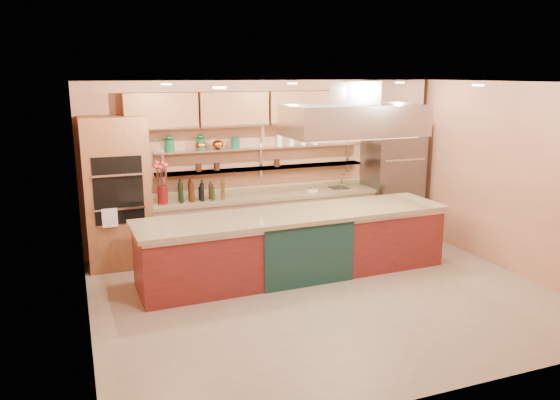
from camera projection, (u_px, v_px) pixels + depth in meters
name	position (u px, v px, depth m)	size (l,w,h in m)	color
floor	(325.00, 295.00, 7.36)	(6.00, 5.00, 0.02)	gray
ceiling	(329.00, 82.00, 6.72)	(6.00, 5.00, 0.02)	black
wall_back	(263.00, 164.00, 9.32)	(6.00, 0.04, 2.80)	tan
wall_front	(451.00, 250.00, 4.77)	(6.00, 0.04, 2.80)	tan
wall_left	(81.00, 214.00, 6.00)	(0.04, 5.00, 2.80)	tan
wall_right	(509.00, 178.00, 8.09)	(0.04, 5.00, 2.80)	tan
oven_stack	(117.00, 193.00, 8.23)	(0.95, 0.64, 2.30)	#955A36
refrigerator	(392.00, 179.00, 9.89)	(0.95, 0.72, 2.10)	slate
back_counter	(267.00, 221.00, 9.24)	(3.84, 0.64, 0.93)	tan
wall_shelf_lower	(263.00, 168.00, 9.19)	(3.60, 0.26, 0.03)	silver
wall_shelf_upper	(263.00, 148.00, 9.11)	(3.60, 0.26, 0.03)	silver
upper_cabinets	(266.00, 108.00, 8.94)	(4.60, 0.36, 0.55)	#955A36
range_hood	(354.00, 120.00, 7.89)	(2.00, 1.00, 0.45)	silver
ceiling_downlights	(322.00, 85.00, 6.91)	(4.00, 2.80, 0.02)	#FFE5A5
island	(296.00, 244.00, 7.98)	(4.53, 0.99, 0.95)	maroon
flower_vase	(163.00, 195.00, 8.45)	(0.16, 0.16, 0.28)	#5F0E0E
oil_bottle_cluster	(202.00, 193.00, 8.67)	(0.79, 0.22, 0.25)	black
kitchen_scale	(312.00, 189.00, 9.36)	(0.17, 0.13, 0.10)	white
bar_faucet	(342.00, 181.00, 9.65)	(0.03, 0.03, 0.25)	silver
copper_kettle	(218.00, 144.00, 8.82)	(0.18, 0.18, 0.15)	#B8652A
green_canister	(235.00, 143.00, 8.92)	(0.14, 0.14, 0.17)	#104F2C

